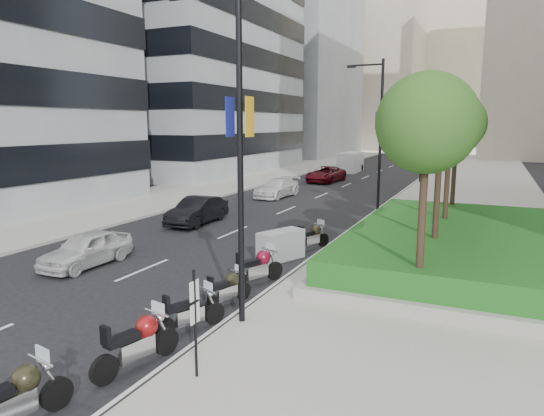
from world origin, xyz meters
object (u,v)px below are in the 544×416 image
Objects in this scene: motorcycle_3 at (228,289)px; motorcycle_5 at (281,246)px; car_b at (197,211)px; car_d at (326,174)px; lamp_post_1 at (378,130)px; car_a at (87,249)px; motorcycle_0 at (14,399)px; motorcycle_1 at (138,342)px; delivery_van at (350,163)px; lamp_post_0 at (235,138)px; motorcycle_6 at (312,237)px; lamp_post_2 at (421,128)px; car_c at (277,188)px; parking_sign at (195,318)px; motorcycle_2 at (192,311)px; motorcycle_4 at (258,267)px.

motorcycle_3 is 5.20m from motorcycle_5.
car_b reaches higher than car_d.
lamp_post_1 is 2.29× the size of car_a.
motorcycle_3 is at bearing -93.44° from lamp_post_1.
motorcycle_1 is (0.53, 2.72, 0.01)m from motorcycle_0.
lamp_post_0 is at bearing -81.45° from delivery_van.
motorcycle_5 is 0.48× the size of car_b.
motorcycle_1 is at bearing -74.14° from car_d.
delivery_van reaches higher than motorcycle_0.
motorcycle_5 is 8.42m from car_b.
motorcycle_6 is at bearing -80.10° from delivery_van.
car_a is at bearing -103.77° from lamp_post_2.
car_b is (-8.43, -5.96, -4.33)m from lamp_post_1.
motorcycle_6 is at bearing 40.17° from car_a.
motorcycle_1 reaches higher than motorcycle_6.
car_d is at bearing 92.59° from car_c.
motorcycle_1 is at bearing -91.32° from lamp_post_2.
lamp_post_1 is 4.74× the size of motorcycle_3.
parking_sign is 1.23× the size of motorcycle_6.
lamp_post_1 reaches higher than car_a.
parking_sign is 2.81m from motorcycle_2.
lamp_post_1 reaches higher than car_b.
lamp_post_0 is 4.67m from motorcycle_2.
car_a reaches higher than motorcycle_1.
car_d reaches higher than car_a.
car_b is 0.84× the size of delivery_van.
parking_sign is 16.74m from car_b.
car_d is at bearing 104.00° from lamp_post_0.
lamp_post_1 is 17.08m from car_a.
motorcycle_2 is at bearing 5.11° from motorcycle_0.
car_b is at bearing -109.39° from lamp_post_2.
motorcycle_6 is at bearing -55.91° from car_c.
car_c is at bearing 87.85° from car_b.
delivery_van is at bearing 97.01° from car_d.
parking_sign is 1.08× the size of motorcycle_1.
car_b is (-8.43, -23.96, -4.33)m from lamp_post_2.
lamp_post_1 is 18.00m from lamp_post_2.
lamp_post_1 reaches higher than motorcycle_0.
car_b is (-7.03, 16.75, 0.12)m from motorcycle_0.
motorcycle_5 is (-1.44, -28.65, -4.46)m from lamp_post_2.
lamp_post_1 is at bearing 91.88° from parking_sign.
parking_sign is 1.08× the size of motorcycle_0.
car_c is at bearing 29.70° from motorcycle_1.
lamp_post_0 reaches higher than motorcycle_5.
car_c is 0.89× the size of delivery_van.
lamp_post_0 reaches higher than car_b.
parking_sign is 1.14× the size of motorcycle_4.
motorcycle_6 is (-0.85, -8.54, -4.49)m from lamp_post_1.
motorcycle_6 is 0.52× the size of car_a.
motorcycle_3 is 0.42× the size of car_b.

